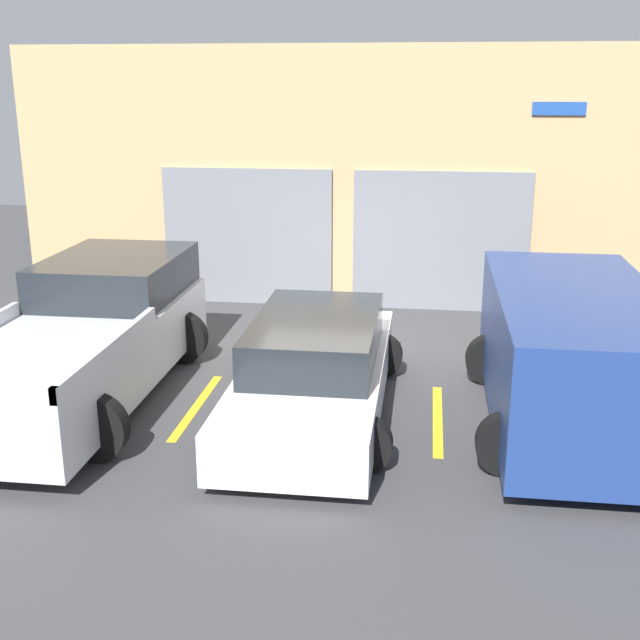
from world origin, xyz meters
The scene contains 7 objects.
ground_plane centered at (0.00, 0.00, 0.00)m, with size 28.00×28.00×0.00m, color #3D3D3F.
shophouse_building centered at (-0.01, 3.29, 2.32)m, with size 12.73×0.68×4.72m.
pickup_truck centered at (-3.14, -1.85, 0.79)m, with size 2.54×5.28×1.66m.
sedan_white centered at (0.00, -2.10, 0.59)m, with size 2.13×4.75×1.25m.
sedan_side centered at (3.14, -2.13, 0.93)m, with size 2.38×4.40×1.73m.
parking_stripe_left centered at (-1.57, -2.13, 0.00)m, with size 0.12×2.20×0.01m, color gold.
parking_stripe_centre centered at (1.57, -2.13, 0.00)m, with size 0.12×2.20×0.01m, color gold.
Camera 1 is at (1.34, -11.57, 4.13)m, focal length 45.00 mm.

